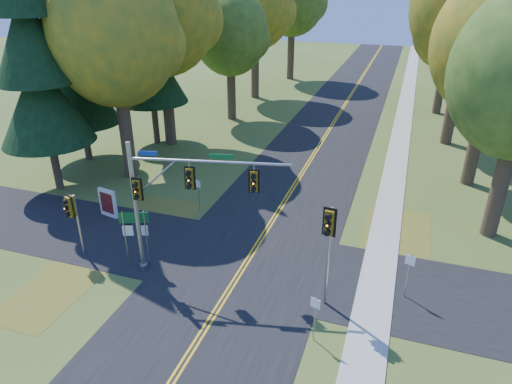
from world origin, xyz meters
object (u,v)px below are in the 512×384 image
(east_signal_pole, at_px, (329,233))
(route_sign_cluster, at_px, (135,228))
(info_kiosk, at_px, (108,203))
(traffic_mast, at_px, (172,194))

(east_signal_pole, relative_size, route_sign_cluster, 1.60)
(route_sign_cluster, height_order, info_kiosk, route_sign_cluster)
(traffic_mast, relative_size, east_signal_pole, 1.47)
(traffic_mast, xyz_separation_m, info_kiosk, (-6.37, 3.61, -3.27))
(traffic_mast, xyz_separation_m, east_signal_pole, (6.94, -0.21, -0.55))
(traffic_mast, height_order, east_signal_pole, traffic_mast)
(traffic_mast, bearing_deg, east_signal_pole, -13.98)
(route_sign_cluster, bearing_deg, traffic_mast, -18.04)
(traffic_mast, xyz_separation_m, route_sign_cluster, (-2.10, -0.08, -2.05))
(east_signal_pole, height_order, route_sign_cluster, east_signal_pole)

